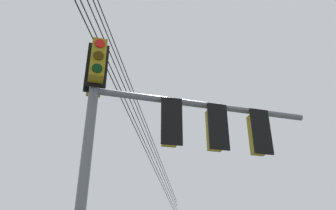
# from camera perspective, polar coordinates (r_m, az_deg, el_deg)

# --- Properties ---
(signal_mast_assembly) EXTENTS (1.94, 4.89, 6.25)m
(signal_mast_assembly) POSITION_cam_1_polar(r_m,az_deg,el_deg) (7.07, -2.67, -3.78)
(signal_mast_assembly) COLOR slate
(signal_mast_assembly) RESTS_ON ground
(overhead_wire_span) EXTENTS (27.56, 21.82, 1.41)m
(overhead_wire_span) POSITION_cam_1_polar(r_m,az_deg,el_deg) (9.34, -8.19, 5.46)
(overhead_wire_span) COLOR black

